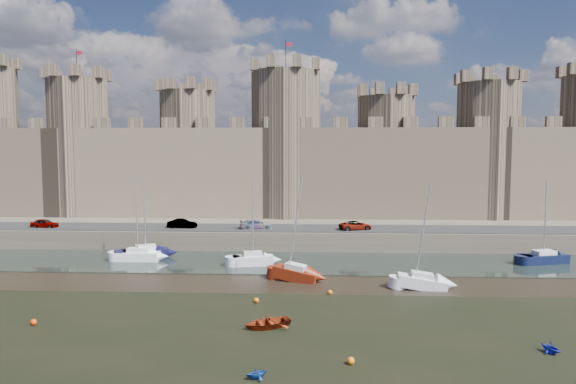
{
  "coord_description": "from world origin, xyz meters",
  "views": [
    {
      "loc": [
        6.44,
        -34.73,
        13.08
      ],
      "look_at": [
        3.64,
        22.0,
        8.44
      ],
      "focal_mm": 32.0,
      "sensor_mm": 36.0,
      "label": 1
    }
  ],
  "objects_px": {
    "sailboat_2": "(253,259)",
    "car_1": "(182,224)",
    "car_3": "(356,226)",
    "dinghy_1": "(257,373)",
    "sailboat_5": "(422,281)",
    "car_0": "(45,223)",
    "sailboat_0": "(138,255)",
    "car_2": "(256,224)",
    "sailboat_1": "(146,252)",
    "sailboat_4": "(296,273)",
    "sailboat_3": "(544,257)"
  },
  "relations": [
    {
      "from": "sailboat_2",
      "to": "dinghy_1",
      "type": "relative_size",
      "value": 7.83
    },
    {
      "from": "car_0",
      "to": "sailboat_0",
      "type": "bearing_deg",
      "value": -112.87
    },
    {
      "from": "sailboat_1",
      "to": "dinghy_1",
      "type": "relative_size",
      "value": 8.33
    },
    {
      "from": "sailboat_0",
      "to": "sailboat_2",
      "type": "xyz_separation_m",
      "value": [
        13.89,
        -1.8,
        0.04
      ]
    },
    {
      "from": "dinghy_1",
      "to": "sailboat_1",
      "type": "bearing_deg",
      "value": 3.63
    },
    {
      "from": "car_1",
      "to": "sailboat_4",
      "type": "xyz_separation_m",
      "value": [
        16.01,
        -17.36,
        -2.38
      ]
    },
    {
      "from": "car_1",
      "to": "sailboat_1",
      "type": "relative_size",
      "value": 0.37
    },
    {
      "from": "dinghy_1",
      "to": "sailboat_5",
      "type": "bearing_deg",
      "value": -58.68
    },
    {
      "from": "sailboat_2",
      "to": "car_1",
      "type": "bearing_deg",
      "value": 124.03
    },
    {
      "from": "sailboat_5",
      "to": "dinghy_1",
      "type": "height_order",
      "value": "sailboat_5"
    },
    {
      "from": "car_1",
      "to": "sailboat_4",
      "type": "distance_m",
      "value": 23.74
    },
    {
      "from": "car_2",
      "to": "car_1",
      "type": "bearing_deg",
      "value": 78.48
    },
    {
      "from": "sailboat_1",
      "to": "sailboat_3",
      "type": "relative_size",
      "value": 1.11
    },
    {
      "from": "car_0",
      "to": "sailboat_2",
      "type": "xyz_separation_m",
      "value": [
        29.77,
        -10.58,
        -2.33
      ]
    },
    {
      "from": "dinghy_1",
      "to": "car_2",
      "type": "bearing_deg",
      "value": -18.07
    },
    {
      "from": "car_3",
      "to": "sailboat_5",
      "type": "bearing_deg",
      "value": 176.0
    },
    {
      "from": "car_1",
      "to": "car_2",
      "type": "xyz_separation_m",
      "value": [
        10.05,
        -0.08,
        -0.02
      ]
    },
    {
      "from": "sailboat_1",
      "to": "sailboat_5",
      "type": "relative_size",
      "value": 1.07
    },
    {
      "from": "sailboat_0",
      "to": "sailboat_3",
      "type": "relative_size",
      "value": 1.01
    },
    {
      "from": "sailboat_5",
      "to": "dinghy_1",
      "type": "bearing_deg",
      "value": -119.34
    },
    {
      "from": "sailboat_0",
      "to": "sailboat_3",
      "type": "distance_m",
      "value": 47.3
    },
    {
      "from": "car_1",
      "to": "sailboat_5",
      "type": "relative_size",
      "value": 0.4
    },
    {
      "from": "sailboat_0",
      "to": "sailboat_3",
      "type": "height_order",
      "value": "sailboat_0"
    },
    {
      "from": "car_0",
      "to": "car_3",
      "type": "distance_m",
      "value": 42.22
    },
    {
      "from": "car_1",
      "to": "sailboat_0",
      "type": "bearing_deg",
      "value": 164.73
    },
    {
      "from": "sailboat_0",
      "to": "car_1",
      "type": "bearing_deg",
      "value": 71.8
    },
    {
      "from": "car_0",
      "to": "sailboat_1",
      "type": "distance_m",
      "value": 18.31
    },
    {
      "from": "car_2",
      "to": "sailboat_3",
      "type": "xyz_separation_m",
      "value": [
        34.29,
        -8.25,
        -2.38
      ]
    },
    {
      "from": "car_2",
      "to": "sailboat_3",
      "type": "distance_m",
      "value": 35.35
    },
    {
      "from": "car_3",
      "to": "sailboat_3",
      "type": "bearing_deg",
      "value": -128.27
    },
    {
      "from": "sailboat_3",
      "to": "car_3",
      "type": "bearing_deg",
      "value": 142.87
    },
    {
      "from": "car_3",
      "to": "sailboat_3",
      "type": "relative_size",
      "value": 0.47
    },
    {
      "from": "car_2",
      "to": "car_0",
      "type": "bearing_deg",
      "value": 79.77
    },
    {
      "from": "car_0",
      "to": "car_3",
      "type": "bearing_deg",
      "value": -83.75
    },
    {
      "from": "car_1",
      "to": "car_3",
      "type": "height_order",
      "value": "car_1"
    },
    {
      "from": "sailboat_4",
      "to": "sailboat_5",
      "type": "relative_size",
      "value": 1.08
    },
    {
      "from": "sailboat_3",
      "to": "dinghy_1",
      "type": "distance_m",
      "value": 43.32
    },
    {
      "from": "car_0",
      "to": "sailboat_0",
      "type": "relative_size",
      "value": 0.39
    },
    {
      "from": "car_1",
      "to": "dinghy_1",
      "type": "bearing_deg",
      "value": -157.57
    },
    {
      "from": "car_1",
      "to": "dinghy_1",
      "type": "distance_m",
      "value": 42.42
    },
    {
      "from": "car_1",
      "to": "sailboat_4",
      "type": "relative_size",
      "value": 0.37
    },
    {
      "from": "sailboat_2",
      "to": "sailboat_4",
      "type": "xyz_separation_m",
      "value": [
        5.07,
        -6.29,
        -0.03
      ]
    },
    {
      "from": "sailboat_1",
      "to": "car_1",
      "type": "bearing_deg",
      "value": 52.39
    },
    {
      "from": "car_1",
      "to": "sailboat_3",
      "type": "bearing_deg",
      "value": -98.29
    },
    {
      "from": "sailboat_4",
      "to": "dinghy_1",
      "type": "xyz_separation_m",
      "value": [
        -1.48,
        -22.4,
        -0.44
      ]
    },
    {
      "from": "car_0",
      "to": "sailboat_4",
      "type": "distance_m",
      "value": 38.78
    },
    {
      "from": "car_0",
      "to": "car_1",
      "type": "xyz_separation_m",
      "value": [
        18.83,
        0.5,
        0.02
      ]
    },
    {
      "from": "car_1",
      "to": "car_2",
      "type": "bearing_deg",
      "value": -88.13
    },
    {
      "from": "car_0",
      "to": "sailboat_3",
      "type": "xyz_separation_m",
      "value": [
        63.17,
        -7.84,
        -2.38
      ]
    },
    {
      "from": "car_2",
      "to": "sailboat_2",
      "type": "distance_m",
      "value": 11.27
    }
  ]
}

